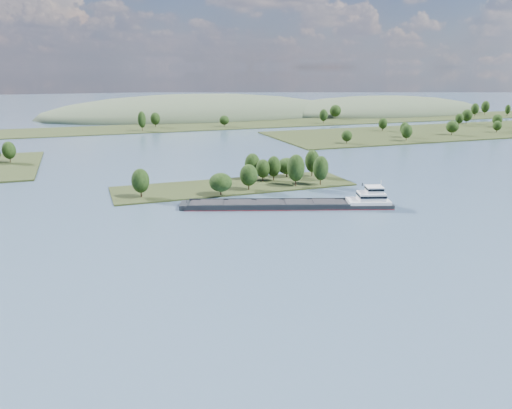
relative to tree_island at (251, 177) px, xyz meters
name	(u,v)px	position (x,y,z in m)	size (l,w,h in m)	color
ground	(291,229)	(-6.98, -58.42, -3.93)	(1800.00, 1800.00, 0.00)	#3E566B
tree_island	(251,177)	(0.00, 0.00, 0.00)	(100.00, 33.21, 14.68)	black
right_bank	(470,130)	(224.88, 121.43, -3.04)	(320.00, 90.00, 14.67)	black
back_shoreline	(167,127)	(3.10, 221.40, -3.17)	(900.00, 60.00, 16.49)	black
hill_east	(380,112)	(253.02, 291.58, -3.93)	(260.00, 140.00, 36.00)	#394731
hill_west	(198,115)	(53.02, 321.58, -3.93)	(320.00, 160.00, 44.00)	#394731
cargo_barge	(302,204)	(6.64, -36.58, -2.64)	(74.92, 32.13, 10.27)	black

